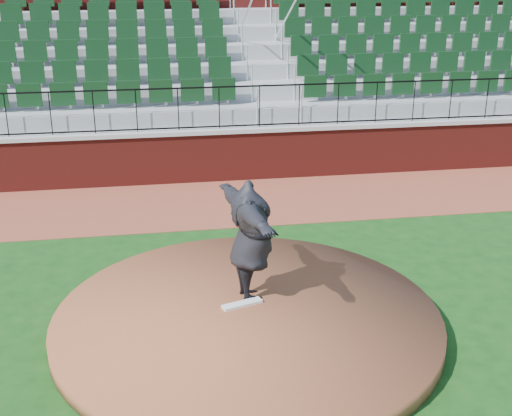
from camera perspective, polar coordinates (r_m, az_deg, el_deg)
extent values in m
plane|color=#134012|center=(10.43, 1.33, -9.60)|extent=(90.00, 90.00, 0.00)
cube|color=brown|center=(15.28, -2.34, 0.58)|extent=(34.00, 3.20, 0.01)
cube|color=maroon|center=(16.61, -3.04, 4.38)|extent=(34.00, 0.35, 1.20)
cube|color=#B7B7B7|center=(16.44, -3.08, 6.56)|extent=(34.00, 0.45, 0.10)
cube|color=maroon|center=(21.59, -4.82, 13.98)|extent=(34.00, 0.50, 5.50)
cylinder|color=brown|center=(10.22, -0.74, -9.48)|extent=(5.76, 5.76, 0.25)
cube|color=white|center=(10.37, -1.18, -8.10)|extent=(0.65, 0.35, 0.04)
imported|color=black|center=(10.21, -0.43, -2.70)|extent=(1.02, 2.43, 1.92)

